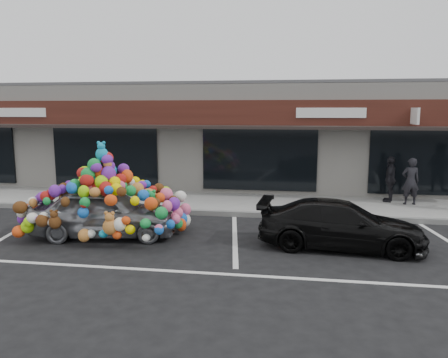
% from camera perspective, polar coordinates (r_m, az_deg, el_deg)
% --- Properties ---
extents(ground, '(90.00, 90.00, 0.00)m').
position_cam_1_polar(ground, '(11.80, -12.42, -7.22)').
color(ground, black).
rests_on(ground, ground).
extents(shop_building, '(24.00, 7.20, 4.31)m').
position_cam_1_polar(shop_building, '(19.46, -3.56, 5.81)').
color(shop_building, silver).
rests_on(shop_building, ground).
extents(sidewalk, '(26.00, 3.00, 0.15)m').
position_cam_1_polar(sidewalk, '(15.46, -7.05, -2.91)').
color(sidewalk, gray).
rests_on(sidewalk, ground).
extents(kerb, '(26.00, 0.18, 0.16)m').
position_cam_1_polar(kerb, '(14.06, -8.73, -4.15)').
color(kerb, slate).
rests_on(kerb, ground).
extents(parking_stripe_left, '(0.73, 4.37, 0.01)m').
position_cam_1_polar(parking_stripe_left, '(13.44, -24.99, -5.85)').
color(parking_stripe_left, silver).
rests_on(parking_stripe_left, ground).
extents(parking_stripe_mid, '(0.73, 4.37, 0.01)m').
position_cam_1_polar(parking_stripe_mid, '(11.30, 1.43, -7.71)').
color(parking_stripe_mid, silver).
rests_on(parking_stripe_mid, ground).
extents(lane_line, '(14.00, 0.12, 0.01)m').
position_cam_1_polar(lane_line, '(9.12, -5.79, -11.93)').
color(lane_line, silver).
rests_on(lane_line, ground).
extents(toy_car, '(2.76, 4.27, 2.35)m').
position_cam_1_polar(toy_car, '(11.68, -15.27, -3.45)').
color(toy_car, silver).
rests_on(toy_car, ground).
extents(black_sedan, '(1.89, 4.00, 1.13)m').
position_cam_1_polar(black_sedan, '(10.78, 15.00, -5.77)').
color(black_sedan, black).
rests_on(black_sedan, ground).
extents(pedestrian_a, '(0.59, 0.42, 1.55)m').
position_cam_1_polar(pedestrian_a, '(15.62, 23.18, -0.27)').
color(pedestrian_a, '#222227').
rests_on(pedestrian_a, sidewalk).
extents(pedestrian_c, '(0.99, 0.67, 1.56)m').
position_cam_1_polar(pedestrian_c, '(15.84, 20.88, -0.01)').
color(pedestrian_c, '#252127').
rests_on(pedestrian_c, sidewalk).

